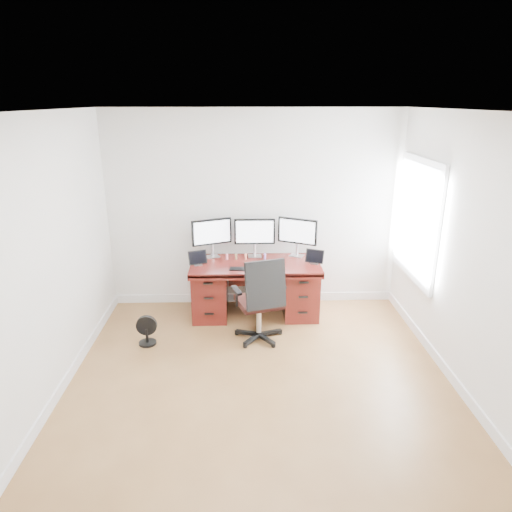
{
  "coord_description": "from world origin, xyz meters",
  "views": [
    {
      "loc": [
        -0.17,
        -3.85,
        2.79
      ],
      "look_at": [
        0.0,
        1.5,
        0.95
      ],
      "focal_mm": 32.0,
      "sensor_mm": 36.0,
      "label": 1
    }
  ],
  "objects_px": {
    "desk": "(255,286)",
    "monitor_center": "(255,233)",
    "office_chair": "(260,314)",
    "keyboard": "(259,267)",
    "floor_fan": "(147,331)"
  },
  "relations": [
    {
      "from": "floor_fan",
      "to": "monitor_center",
      "type": "distance_m",
      "value": 1.9
    },
    {
      "from": "keyboard",
      "to": "office_chair",
      "type": "bearing_deg",
      "value": -69.63
    },
    {
      "from": "desk",
      "to": "office_chair",
      "type": "height_order",
      "value": "office_chair"
    },
    {
      "from": "office_chair",
      "to": "floor_fan",
      "type": "bearing_deg",
      "value": 164.8
    },
    {
      "from": "office_chair",
      "to": "keyboard",
      "type": "bearing_deg",
      "value": 72.41
    },
    {
      "from": "monitor_center",
      "to": "desk",
      "type": "bearing_deg",
      "value": -90.16
    },
    {
      "from": "office_chair",
      "to": "monitor_center",
      "type": "distance_m",
      "value": 1.21
    },
    {
      "from": "floor_fan",
      "to": "keyboard",
      "type": "bearing_deg",
      "value": 20.39
    },
    {
      "from": "monitor_center",
      "to": "keyboard",
      "type": "height_order",
      "value": "monitor_center"
    },
    {
      "from": "desk",
      "to": "keyboard",
      "type": "distance_m",
      "value": 0.41
    },
    {
      "from": "office_chair",
      "to": "keyboard",
      "type": "height_order",
      "value": "office_chair"
    },
    {
      "from": "desk",
      "to": "keyboard",
      "type": "xyz_separation_m",
      "value": [
        0.04,
        -0.2,
        0.36
      ]
    },
    {
      "from": "desk",
      "to": "monitor_center",
      "type": "xyz_separation_m",
      "value": [
        0.0,
        0.24,
        0.68
      ]
    },
    {
      "from": "office_chair",
      "to": "keyboard",
      "type": "xyz_separation_m",
      "value": [
        -0.0,
        0.53,
        0.4
      ]
    },
    {
      "from": "floor_fan",
      "to": "keyboard",
      "type": "xyz_separation_m",
      "value": [
        1.36,
        0.59,
        0.58
      ]
    }
  ]
}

